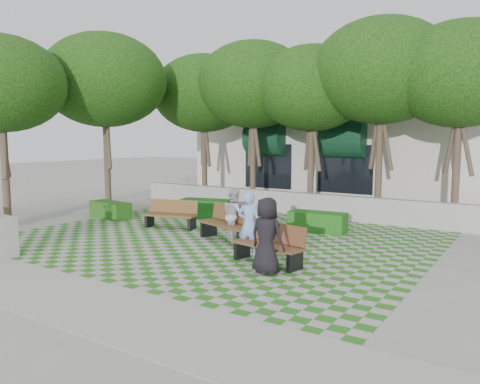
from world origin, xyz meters
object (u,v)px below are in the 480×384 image
Objects in this scene: bench_west at (171,215)px; hedge_west at (110,210)px; hedge_midright at (317,222)px; bench_mid at (228,224)px; person_white at (234,215)px; person_blue at (249,225)px; hedge_midleft at (207,209)px; bench_east at (269,245)px; person_dark at (267,236)px.

bench_west reaches higher than hedge_west.
hedge_west is at bearing -165.99° from hedge_midright.
person_white is at bearing 28.65° from bench_mid.
hedge_midleft is at bearing -54.51° from person_blue.
bench_east is 0.87m from person_blue.
person_white is at bearing -38.83° from person_dark.
hedge_midright is (-0.60, 4.20, -0.15)m from bench_east.
bench_east is at bearing -36.81° from bench_west.
hedge_midright is 1.09× the size of person_blue.
person_white reaches higher than hedge_midright.
bench_west is at bearing -154.20° from hedge_midright.
person_dark is (8.52, -3.04, 0.54)m from hedge_west.
hedge_midleft is at bearing -37.87° from person_dark.
bench_mid is at bearing -7.74° from hedge_west.
person_blue is at bearing -21.45° from bench_mid.
bench_mid is 1.96m from person_blue.
person_dark is at bearing -41.90° from bench_west.
bench_mid is at bearing -26.11° from bench_west.
hedge_midright reaches higher than hedge_west.
hedge_midright is (1.62, 2.70, -0.19)m from bench_mid.
person_blue is at bearing -37.84° from person_dark.
bench_west is at bearing -84.90° from hedge_midleft.
person_dark is at bearing -19.63° from hedge_west.
bench_east is 1.09× the size of hedge_west.
bench_east is 0.96× the size of hedge_midleft.
bench_west is 1.09× the size of person_dark.
person_white is at bearing -7.19° from hedge_west.
hedge_midleft is 1.29× the size of person_white.
bench_east is at bearing -81.81° from hedge_midright.
hedge_midright is (4.35, 2.10, -0.13)m from bench_west.
hedge_midright is at bearing 11.92° from bench_west.
hedge_midleft reaches higher than hedge_midright.
hedge_west is at bearing -27.27° from person_blue.
bench_west is 0.93× the size of hedge_midleft.
bench_east reaches higher than hedge_west.
bench_east is 4.25m from hedge_midright.
hedge_west is at bearing 31.46° from person_white.
bench_east is at bearing -15.84° from bench_mid.
hedge_midleft reaches higher than hedge_west.
person_white is (-2.38, 2.26, -0.07)m from person_dark.
person_blue reaches higher than bench_east.
bench_mid is 1.05× the size of hedge_midleft.
hedge_midright is at bearing -103.84° from person_blue.
person_white is (2.92, -0.56, 0.33)m from bench_west.
person_blue is 0.98× the size of person_dark.
bench_mid is 1.12× the size of bench_west.
person_blue reaches higher than bench_mid.
bench_east is at bearing -40.06° from hedge_midleft.
hedge_midleft is at bearing -3.20° from person_white.
person_dark is (5.50, -5.06, 0.50)m from hedge_midleft.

